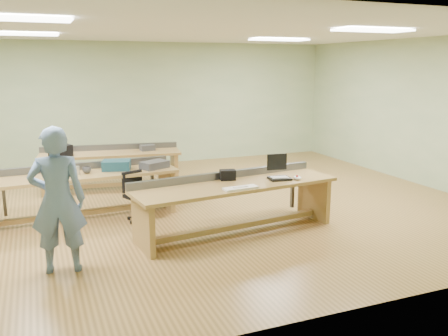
{
  "coord_description": "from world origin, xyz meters",
  "views": [
    {
      "loc": [
        -2.4,
        -7.62,
        2.45
      ],
      "look_at": [
        0.41,
        -0.6,
        0.8
      ],
      "focal_mm": 38.0,
      "sensor_mm": 36.0,
      "label": 1
    }
  ],
  "objects": [
    {
      "name": "wall_right",
      "position": [
        5.0,
        0.0,
        1.5
      ],
      "size": [
        0.04,
        8.0,
        3.0
      ],
      "primitive_type": "cube",
      "color": "#ABBC8E",
      "rests_on": "floor"
    },
    {
      "name": "keyboard",
      "position": [
        0.2,
        -1.75,
        0.76
      ],
      "size": [
        0.51,
        0.2,
        0.03
      ],
      "primitive_type": "cube",
      "rotation": [
        0.0,
        0.0,
        0.08
      ],
      "color": "white",
      "rests_on": "workbench_front"
    },
    {
      "name": "workbench_mid",
      "position": [
        -1.72,
        0.11,
        0.56
      ],
      "size": [
        2.96,
        0.95,
        0.86
      ],
      "rotation": [
        0.0,
        0.0,
        0.06
      ],
      "color": "olive",
      "rests_on": "floor"
    },
    {
      "name": "drinks_can",
      "position": [
        -1.84,
        0.03,
        0.82
      ],
      "size": [
        0.09,
        0.09,
        0.13
      ],
      "primitive_type": "cylinder",
      "rotation": [
        0.0,
        0.0,
        -0.2
      ],
      "color": "silver",
      "rests_on": "workbench_mid"
    },
    {
      "name": "task_chair",
      "position": [
        -0.98,
        -0.34,
        0.29
      ],
      "size": [
        0.55,
        0.55,
        0.79
      ],
      "rotation": [
        0.0,
        0.0,
        0.38
      ],
      "color": "black",
      "rests_on": "floor"
    },
    {
      "name": "parts_bin_teal",
      "position": [
        -1.2,
        0.17,
        0.83
      ],
      "size": [
        0.52,
        0.44,
        0.16
      ],
      "primitive_type": "cube",
      "rotation": [
        0.0,
        0.0,
        -0.27
      ],
      "color": "#153A46",
      "rests_on": "workbench_mid"
    },
    {
      "name": "person",
      "position": [
        -2.23,
        -1.9,
        0.89
      ],
      "size": [
        0.7,
        0.51,
        1.78
      ],
      "primitive_type": "imported",
      "rotation": [
        0.0,
        0.0,
        3.0
      ],
      "color": "#6584A4",
      "rests_on": "floor"
    },
    {
      "name": "trackball_mouse",
      "position": [
        1.22,
        -1.56,
        0.78
      ],
      "size": [
        0.13,
        0.15,
        0.06
      ],
      "primitive_type": "ellipsoid",
      "rotation": [
        0.0,
        0.0,
        0.08
      ],
      "color": "white",
      "rests_on": "workbench_front"
    },
    {
      "name": "mug",
      "position": [
        -1.69,
        0.07,
        0.8
      ],
      "size": [
        0.15,
        0.15,
        0.11
      ],
      "primitive_type": "imported",
      "rotation": [
        0.0,
        0.0,
        -0.16
      ],
      "color": "#353538",
      "rests_on": "workbench_mid"
    },
    {
      "name": "workbench_front",
      "position": [
        0.27,
        -1.41,
        0.56
      ],
      "size": [
        3.18,
        1.2,
        0.86
      ],
      "rotation": [
        0.0,
        0.0,
        0.12
      ],
      "color": "olive",
      "rests_on": "floor"
    },
    {
      "name": "ceiling",
      "position": [
        0.0,
        0.0,
        3.0
      ],
      "size": [
        10.0,
        10.0,
        0.0
      ],
      "primitive_type": "plane",
      "color": "silver",
      "rests_on": "wall_back"
    },
    {
      "name": "floor",
      "position": [
        0.0,
        0.0,
        0.0
      ],
      "size": [
        10.0,
        10.0,
        0.0
      ],
      "primitive_type": "plane",
      "color": "olive",
      "rests_on": "ground"
    },
    {
      "name": "storage_box_back",
      "position": [
        -2.0,
        1.73,
        0.86
      ],
      "size": [
        0.45,
        0.39,
        0.22
      ],
      "primitive_type": "cube",
      "rotation": [
        0.0,
        0.0,
        0.36
      ],
      "color": "black",
      "rests_on": "workbench_back"
    },
    {
      "name": "workbench_back",
      "position": [
        -1.05,
        1.83,
        0.55
      ],
      "size": [
        2.8,
        1.09,
        0.86
      ],
      "rotation": [
        0.0,
        0.0,
        -0.13
      ],
      "color": "olive",
      "rests_on": "floor"
    },
    {
      "name": "fluor_panels",
      "position": [
        0.0,
        0.0,
        2.97
      ],
      "size": [
        6.2,
        3.5,
        0.03
      ],
      "color": "white",
      "rests_on": "ceiling"
    },
    {
      "name": "laptop_base",
      "position": [
        0.98,
        -1.46,
        0.77
      ],
      "size": [
        0.35,
        0.29,
        0.03
      ],
      "primitive_type": "cube",
      "rotation": [
        0.0,
        0.0,
        -0.12
      ],
      "color": "black",
      "rests_on": "workbench_front"
    },
    {
      "name": "tray_back",
      "position": [
        -0.32,
        1.77,
        0.81
      ],
      "size": [
        0.3,
        0.23,
        0.11
      ],
      "primitive_type": "cube",
      "rotation": [
        0.0,
        0.0,
        0.1
      ],
      "color": "#353538",
      "rests_on": "workbench_back"
    },
    {
      "name": "parts_bin_grey",
      "position": [
        -0.6,
        0.04,
        0.81
      ],
      "size": [
        0.52,
        0.44,
        0.12
      ],
      "primitive_type": "cube",
      "rotation": [
        0.0,
        0.0,
        0.42
      ],
      "color": "#353538",
      "rests_on": "workbench_mid"
    },
    {
      "name": "wall_back",
      "position": [
        0.0,
        4.0,
        1.5
      ],
      "size": [
        10.0,
        0.04,
        3.0
      ],
      "primitive_type": "cube",
      "color": "#ABBC8E",
      "rests_on": "floor"
    },
    {
      "name": "laptop_screen",
      "position": [
        0.99,
        -1.33,
        1.0
      ],
      "size": [
        0.32,
        0.05,
        0.25
      ],
      "primitive_type": "cube",
      "rotation": [
        0.0,
        0.0,
        -0.12
      ],
      "color": "black",
      "rests_on": "laptop_base"
    },
    {
      "name": "camera_bag",
      "position": [
        0.23,
        -1.19,
        0.83
      ],
      "size": [
        0.26,
        0.19,
        0.16
      ],
      "primitive_type": "cube",
      "rotation": [
        0.0,
        0.0,
        -0.21
      ],
      "color": "black",
      "rests_on": "workbench_front"
    },
    {
      "name": "wall_front",
      "position": [
        0.0,
        -4.0,
        1.5
      ],
      "size": [
        10.0,
        0.04,
        3.0
      ],
      "primitive_type": "cube",
      "color": "#ABBC8E",
      "rests_on": "floor"
    }
  ]
}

